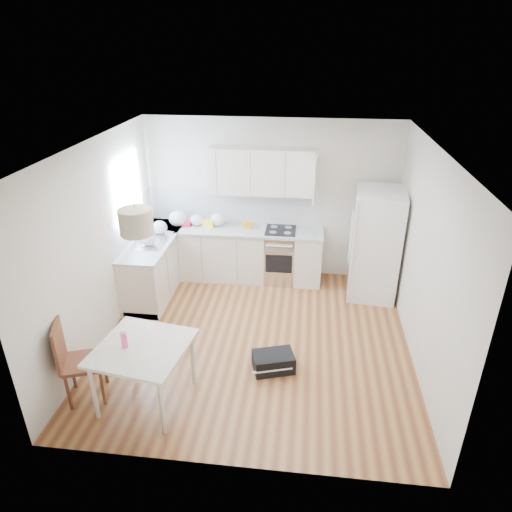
% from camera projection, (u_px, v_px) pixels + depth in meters
% --- Properties ---
extents(floor, '(4.20, 4.20, 0.00)m').
position_uv_depth(floor, '(256.00, 339.00, 6.40)').
color(floor, brown).
rests_on(floor, ground).
extents(ceiling, '(4.20, 4.20, 0.00)m').
position_uv_depth(ceiling, '(256.00, 147.00, 5.22)').
color(ceiling, white).
rests_on(ceiling, wall_back).
extents(wall_back, '(4.20, 0.00, 4.20)m').
position_uv_depth(wall_back, '(271.00, 200.00, 7.69)').
color(wall_back, beige).
rests_on(wall_back, floor).
extents(wall_left, '(0.00, 4.20, 4.20)m').
position_uv_depth(wall_left, '(99.00, 245.00, 6.04)').
color(wall_left, beige).
rests_on(wall_left, floor).
extents(wall_right, '(0.00, 4.20, 4.20)m').
position_uv_depth(wall_right, '(426.00, 262.00, 5.59)').
color(wall_right, beige).
rests_on(wall_right, floor).
extents(window_glassblock, '(0.02, 1.00, 1.00)m').
position_uv_depth(window_glassblock, '(128.00, 189.00, 6.89)').
color(window_glassblock, '#BFE0F9').
rests_on(window_glassblock, wall_left).
extents(cabinets_back, '(3.00, 0.60, 0.88)m').
position_uv_depth(cabinets_back, '(234.00, 254.00, 7.88)').
color(cabinets_back, silver).
rests_on(cabinets_back, floor).
extents(cabinets_left, '(0.60, 1.80, 0.88)m').
position_uv_depth(cabinets_left, '(156.00, 266.00, 7.47)').
color(cabinets_left, silver).
rests_on(cabinets_left, floor).
extents(counter_back, '(3.02, 0.64, 0.04)m').
position_uv_depth(counter_back, '(233.00, 229.00, 7.68)').
color(counter_back, '#ACAEB1').
rests_on(counter_back, cabinets_back).
extents(counter_left, '(0.64, 1.82, 0.04)m').
position_uv_depth(counter_left, '(153.00, 240.00, 7.27)').
color(counter_left, '#ACAEB1').
rests_on(counter_left, cabinets_left).
extents(backsplash_back, '(3.00, 0.01, 0.58)m').
position_uv_depth(backsplash_back, '(236.00, 206.00, 7.81)').
color(backsplash_back, silver).
rests_on(backsplash_back, wall_back).
extents(backsplash_left, '(0.01, 1.80, 0.58)m').
position_uv_depth(backsplash_left, '(133.00, 221.00, 7.17)').
color(backsplash_left, silver).
rests_on(backsplash_left, wall_left).
extents(upper_cabinets, '(1.70, 0.32, 0.75)m').
position_uv_depth(upper_cabinets, '(261.00, 171.00, 7.33)').
color(upper_cabinets, silver).
rests_on(upper_cabinets, wall_back).
extents(range_oven, '(0.50, 0.61, 0.88)m').
position_uv_depth(range_oven, '(280.00, 256.00, 7.80)').
color(range_oven, '#B9BCBE').
rests_on(range_oven, floor).
extents(sink, '(0.50, 0.80, 0.16)m').
position_uv_depth(sink, '(152.00, 241.00, 7.22)').
color(sink, '#B9BCBE').
rests_on(sink, counter_left).
extents(refrigerator, '(0.92, 0.95, 1.75)m').
position_uv_depth(refrigerator, '(377.00, 244.00, 7.20)').
color(refrigerator, white).
rests_on(refrigerator, floor).
extents(dining_table, '(1.11, 1.11, 0.76)m').
position_uv_depth(dining_table, '(143.00, 353.00, 5.06)').
color(dining_table, beige).
rests_on(dining_table, floor).
extents(dining_chair, '(0.56, 0.56, 1.03)m').
position_uv_depth(dining_chair, '(83.00, 360.00, 5.19)').
color(dining_chair, '#502918').
rests_on(dining_chair, floor).
extents(drink_bottle, '(0.07, 0.07, 0.22)m').
position_uv_depth(drink_bottle, '(124.00, 339.00, 4.96)').
color(drink_bottle, '#F4438E').
rests_on(drink_bottle, dining_table).
extents(gym_bag, '(0.58, 0.47, 0.23)m').
position_uv_depth(gym_bag, '(273.00, 362.00, 5.79)').
color(gym_bag, black).
rests_on(gym_bag, floor).
extents(pendant_lamp, '(0.43, 0.43, 0.26)m').
position_uv_depth(pendant_lamp, '(136.00, 222.00, 4.54)').
color(pendant_lamp, '#BEB292').
rests_on(pendant_lamp, ceiling).
extents(grocery_bag_a, '(0.30, 0.25, 0.27)m').
position_uv_depth(grocery_bag_a, '(178.00, 218.00, 7.72)').
color(grocery_bag_a, white).
rests_on(grocery_bag_a, counter_back).
extents(grocery_bag_b, '(0.22, 0.19, 0.20)m').
position_uv_depth(grocery_bag_b, '(196.00, 220.00, 7.74)').
color(grocery_bag_b, white).
rests_on(grocery_bag_b, counter_back).
extents(grocery_bag_c, '(0.25, 0.22, 0.23)m').
position_uv_depth(grocery_bag_c, '(218.00, 219.00, 7.73)').
color(grocery_bag_c, white).
rests_on(grocery_bag_c, counter_back).
extents(grocery_bag_d, '(0.24, 0.21, 0.22)m').
position_uv_depth(grocery_bag_d, '(160.00, 227.00, 7.42)').
color(grocery_bag_d, white).
rests_on(grocery_bag_d, counter_back).
extents(grocery_bag_e, '(0.23, 0.20, 0.21)m').
position_uv_depth(grocery_bag_e, '(148.00, 239.00, 7.01)').
color(grocery_bag_e, white).
rests_on(grocery_bag_e, counter_left).
extents(snack_orange, '(0.17, 0.14, 0.11)m').
position_uv_depth(snack_orange, '(248.00, 225.00, 7.67)').
color(snack_orange, orange).
rests_on(snack_orange, counter_back).
extents(snack_yellow, '(0.19, 0.14, 0.12)m').
position_uv_depth(snack_yellow, '(209.00, 223.00, 7.71)').
color(snack_yellow, yellow).
rests_on(snack_yellow, counter_back).
extents(snack_red, '(0.15, 0.09, 0.10)m').
position_uv_depth(snack_red, '(186.00, 223.00, 7.74)').
color(snack_red, '#B81732').
rests_on(snack_red, counter_back).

